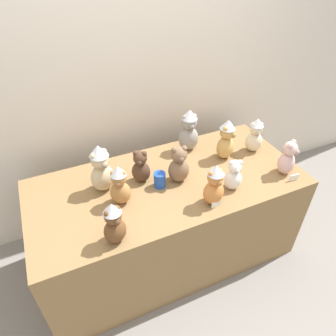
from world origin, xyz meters
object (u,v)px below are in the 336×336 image
(teddy_bear_honey, at_px, (226,140))
(teddy_bear_mocha, at_px, (179,165))
(display_table, at_px, (168,219))
(teddy_bear_cocoa, at_px, (141,167))
(teddy_bear_caramel, at_px, (120,185))
(teddy_bear_ash, at_px, (189,130))
(teddy_bear_chestnut, at_px, (114,223))
(teddy_bear_ginger, at_px, (214,185))
(teddy_bear_snow, at_px, (233,176))
(party_cup_blue, at_px, (160,180))
(teddy_bear_blush, at_px, (288,159))
(teddy_bear_sand, at_px, (101,169))
(teddy_bear_cream, at_px, (255,135))

(teddy_bear_honey, relative_size, teddy_bear_mocha, 1.14)
(display_table, xyz_separation_m, teddy_bear_cocoa, (-0.16, 0.09, 0.51))
(teddy_bear_cocoa, height_order, teddy_bear_caramel, teddy_bear_caramel)
(teddy_bear_cocoa, bearing_deg, teddy_bear_ash, 52.58)
(teddy_bear_chestnut, relative_size, teddy_bear_caramel, 0.98)
(teddy_bear_honey, bearing_deg, teddy_bear_ginger, -162.27)
(teddy_bear_honey, distance_m, teddy_bear_mocha, 0.46)
(teddy_bear_snow, height_order, teddy_bear_cocoa, teddy_bear_cocoa)
(teddy_bear_ginger, bearing_deg, party_cup_blue, 129.80)
(teddy_bear_blush, height_order, teddy_bear_honey, teddy_bear_honey)
(teddy_bear_ash, height_order, teddy_bear_mocha, teddy_bear_ash)
(teddy_bear_chestnut, bearing_deg, teddy_bear_blush, -10.56)
(teddy_bear_mocha, height_order, party_cup_blue, teddy_bear_mocha)
(teddy_bear_ginger, distance_m, teddy_bear_ash, 0.62)
(teddy_bear_cocoa, distance_m, teddy_bear_mocha, 0.26)
(teddy_bear_chestnut, distance_m, teddy_bear_caramel, 0.31)
(teddy_bear_ginger, xyz_separation_m, teddy_bear_mocha, (-0.10, 0.29, -0.01))
(teddy_bear_chestnut, height_order, party_cup_blue, teddy_bear_chestnut)
(teddy_bear_ash, bearing_deg, teddy_bear_snow, -75.86)
(display_table, relative_size, teddy_bear_sand, 5.47)
(teddy_bear_chestnut, xyz_separation_m, party_cup_blue, (0.41, 0.33, -0.08))
(teddy_bear_ash, bearing_deg, teddy_bear_cream, -18.40)
(teddy_bear_mocha, distance_m, party_cup_blue, 0.16)
(teddy_bear_honey, bearing_deg, teddy_bear_chestnut, 172.01)
(teddy_bear_ash, xyz_separation_m, teddy_bear_caramel, (-0.67, -0.37, -0.03))
(teddy_bear_snow, xyz_separation_m, teddy_bear_cocoa, (-0.53, 0.33, 0.01))
(teddy_bear_mocha, bearing_deg, teddy_bear_chestnut, -138.52)
(teddy_bear_cream, xyz_separation_m, teddy_bear_blush, (0.04, -0.33, -0.02))
(party_cup_blue, bearing_deg, display_table, 15.23)
(teddy_bear_cocoa, height_order, teddy_bear_chestnut, teddy_bear_chestnut)
(teddy_bear_chestnut, bearing_deg, party_cup_blue, 24.14)
(teddy_bear_chestnut, bearing_deg, teddy_bear_mocha, 16.16)
(teddy_bear_ginger, relative_size, teddy_bear_blush, 1.13)
(teddy_bear_ginger, bearing_deg, teddy_bear_honey, 48.18)
(display_table, relative_size, teddy_bear_ginger, 6.39)
(display_table, height_order, teddy_bear_sand, teddy_bear_sand)
(teddy_bear_ash, bearing_deg, teddy_bear_caramel, -142.95)
(party_cup_blue, bearing_deg, teddy_bear_blush, -14.87)
(teddy_bear_cream, xyz_separation_m, teddy_bear_ginger, (-0.59, -0.38, 0.01))
(teddy_bear_snow, height_order, teddy_bear_chestnut, teddy_bear_chestnut)
(teddy_bear_ash, xyz_separation_m, teddy_bear_mocha, (-0.24, -0.32, -0.04))
(display_table, relative_size, teddy_bear_mocha, 6.76)
(teddy_bear_cream, relative_size, party_cup_blue, 2.61)
(teddy_bear_blush, distance_m, teddy_bear_chestnut, 1.29)
(display_table, xyz_separation_m, teddy_bear_ash, (0.31, 0.30, 0.56))
(display_table, distance_m, teddy_bear_blush, 0.99)
(teddy_bear_honey, bearing_deg, teddy_bear_snow, -145.87)
(teddy_bear_ginger, bearing_deg, teddy_bear_blush, 3.52)
(teddy_bear_cream, xyz_separation_m, teddy_bear_caramel, (-1.13, -0.13, 0.00))
(teddy_bear_honey, relative_size, teddy_bear_caramel, 1.11)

